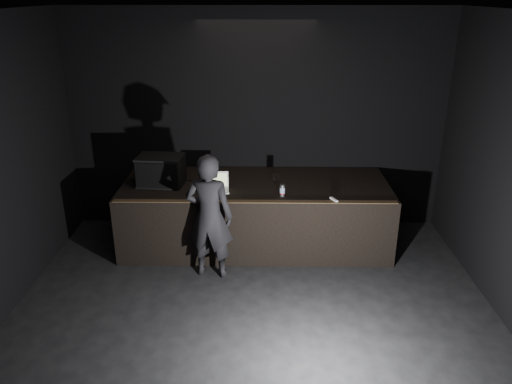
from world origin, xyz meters
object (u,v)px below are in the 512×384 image
at_px(stage_riser, 256,214).
at_px(person, 210,217).
at_px(stage_monitor, 161,171).
at_px(beer_can, 282,191).
at_px(laptop, 217,186).

xyz_separation_m(stage_riser, person, (-0.61, -0.95, 0.38)).
distance_m(stage_monitor, person, 1.24).
bearing_deg(person, beer_can, -146.22).
xyz_separation_m(stage_monitor, beer_can, (1.79, -0.44, -0.13)).
distance_m(stage_riser, stage_monitor, 1.58).
height_order(stage_monitor, person, person).
height_order(laptop, beer_can, laptop).
bearing_deg(stage_riser, laptop, -154.87).
distance_m(stage_riser, person, 1.19).
height_order(stage_riser, laptop, laptop).
relative_size(stage_riser, laptop, 10.59).
xyz_separation_m(beer_can, person, (-0.99, -0.45, -0.21)).
relative_size(laptop, person, 0.21).
distance_m(laptop, beer_can, 0.98).
bearing_deg(person, stage_riser, -113.07).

